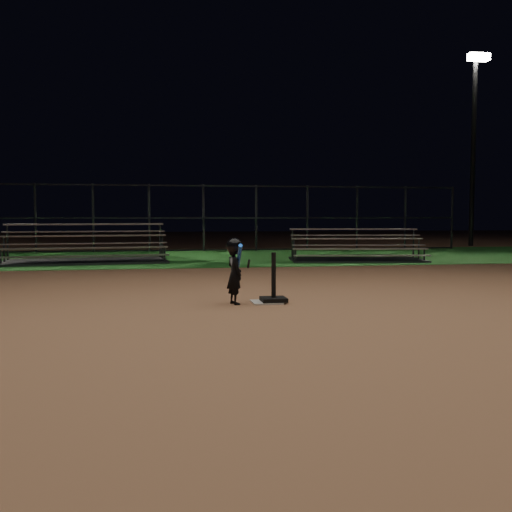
{
  "coord_description": "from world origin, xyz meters",
  "views": [
    {
      "loc": [
        -1.59,
        -8.56,
        1.33
      ],
      "look_at": [
        0.0,
        1.0,
        0.65
      ],
      "focal_mm": 40.33,
      "sensor_mm": 36.0,
      "label": 1
    }
  ],
  "objects_px": {
    "batting_tee": "(274,293)",
    "light_pole_right": "(474,133)",
    "home_plate": "(267,302)",
    "bleacher_right": "(357,254)",
    "child_batter": "(235,269)",
    "bleacher_left": "(86,255)"
  },
  "relations": [
    {
      "from": "batting_tee",
      "to": "light_pole_right",
      "type": "bearing_deg",
      "value": 51.51
    },
    {
      "from": "batting_tee",
      "to": "light_pole_right",
      "type": "distance_m",
      "value": 19.7
    },
    {
      "from": "home_plate",
      "to": "light_pole_right",
      "type": "relative_size",
      "value": 0.05
    },
    {
      "from": "batting_tee",
      "to": "light_pole_right",
      "type": "relative_size",
      "value": 0.09
    },
    {
      "from": "light_pole_right",
      "to": "bleacher_right",
      "type": "bearing_deg",
      "value": -137.19
    },
    {
      "from": "child_batter",
      "to": "bleacher_left",
      "type": "distance_m",
      "value": 8.95
    },
    {
      "from": "home_plate",
      "to": "bleacher_right",
      "type": "relative_size",
      "value": 0.11
    },
    {
      "from": "child_batter",
      "to": "light_pole_right",
      "type": "bearing_deg",
      "value": -57.87
    },
    {
      "from": "home_plate",
      "to": "batting_tee",
      "type": "distance_m",
      "value": 0.18
    },
    {
      "from": "home_plate",
      "to": "bleacher_right",
      "type": "xyz_separation_m",
      "value": [
        4.12,
        7.64,
        0.18
      ]
    },
    {
      "from": "child_batter",
      "to": "bleacher_left",
      "type": "height_order",
      "value": "bleacher_left"
    },
    {
      "from": "child_batter",
      "to": "light_pole_right",
      "type": "distance_m",
      "value": 20.02
    },
    {
      "from": "bleacher_right",
      "to": "light_pole_right",
      "type": "relative_size",
      "value": 0.49
    },
    {
      "from": "home_plate",
      "to": "bleacher_right",
      "type": "bearing_deg",
      "value": 61.68
    },
    {
      "from": "child_batter",
      "to": "bleacher_right",
      "type": "distance_m",
      "value": 8.98
    },
    {
      "from": "child_batter",
      "to": "home_plate",
      "type": "bearing_deg",
      "value": -101.8
    },
    {
      "from": "batting_tee",
      "to": "bleacher_left",
      "type": "relative_size",
      "value": 0.16
    },
    {
      "from": "child_batter",
      "to": "light_pole_right",
      "type": "relative_size",
      "value": 0.12
    },
    {
      "from": "home_plate",
      "to": "bleacher_right",
      "type": "height_order",
      "value": "bleacher_right"
    },
    {
      "from": "home_plate",
      "to": "batting_tee",
      "type": "relative_size",
      "value": 0.6
    },
    {
      "from": "batting_tee",
      "to": "home_plate",
      "type": "bearing_deg",
      "value": 170.31
    },
    {
      "from": "bleacher_left",
      "to": "bleacher_right",
      "type": "relative_size",
      "value": 1.15
    }
  ]
}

